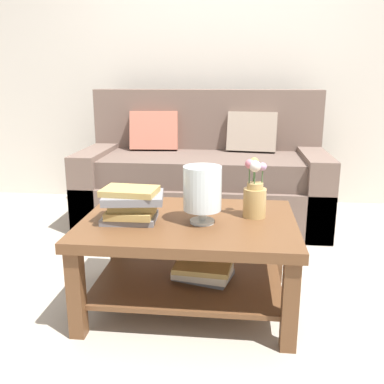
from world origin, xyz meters
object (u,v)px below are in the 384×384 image
object	(u,v)px
couch	(204,177)
glass_hurricane_vase	(202,190)
coffee_table	(190,245)
flower_pitcher	(255,195)
book_stack_main	(132,204)

from	to	relation	value
couch	glass_hurricane_vase	world-z (taller)	couch
coffee_table	flower_pitcher	bearing A→B (deg)	13.05
couch	book_stack_main	xyz separation A→B (m)	(-0.23, -1.48, 0.20)
flower_pitcher	glass_hurricane_vase	bearing A→B (deg)	-154.46
glass_hurricane_vase	book_stack_main	bearing A→B (deg)	-178.42
couch	coffee_table	bearing A→B (deg)	-88.17
couch	book_stack_main	world-z (taller)	couch
couch	glass_hurricane_vase	bearing A→B (deg)	-85.68
coffee_table	book_stack_main	size ratio (longest dim) A/B	3.36
book_stack_main	flower_pitcher	xyz separation A→B (m)	(0.60, 0.13, 0.03)
couch	flower_pitcher	xyz separation A→B (m)	(0.36, -1.35, 0.23)
glass_hurricane_vase	flower_pitcher	distance (m)	0.29
book_stack_main	flower_pitcher	size ratio (longest dim) A/B	1.06
flower_pitcher	book_stack_main	bearing A→B (deg)	-167.71
couch	coffee_table	world-z (taller)	couch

